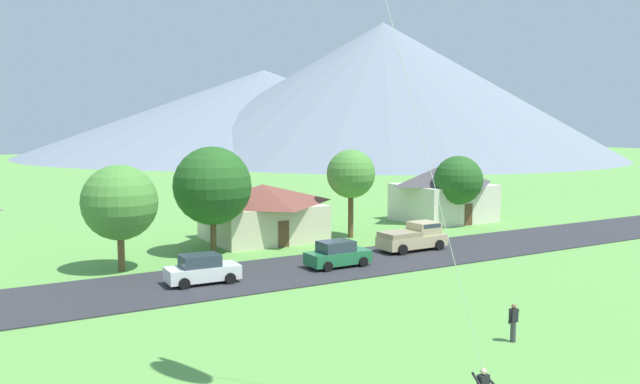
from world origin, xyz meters
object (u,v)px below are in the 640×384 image
(tree_right_of_center, at_px, (120,203))
(parked_car_white_mid_east, at_px, (202,270))
(tree_center, at_px, (351,174))
(pickup_truck_sand_west_side, at_px, (414,237))
(watcher_person, at_px, (513,322))
(house_left_center, at_px, (444,191))
(tree_left_of_center, at_px, (212,186))
(parked_car_green_west_end, at_px, (337,254))
(house_right_center, at_px, (263,211))
(tree_near_left, at_px, (458,180))

(tree_right_of_center, xyz_separation_m, parked_car_white_mid_east, (3.21, -5.93, -3.48))
(tree_center, distance_m, pickup_truck_sand_west_side, 8.16)
(watcher_person, bearing_deg, house_left_center, 54.11)
(house_left_center, relative_size, tree_center, 1.21)
(house_left_center, relative_size, tree_left_of_center, 1.14)
(house_left_center, distance_m, parked_car_white_mid_east, 30.93)
(tree_right_of_center, height_order, parked_car_green_west_end, tree_right_of_center)
(tree_center, bearing_deg, parked_car_white_mid_east, -151.47)
(house_right_center, relative_size, tree_near_left, 1.42)
(tree_center, xyz_separation_m, tree_right_of_center, (-18.99, -2.65, -0.84))
(house_left_center, bearing_deg, tree_center, -165.18)
(house_left_center, height_order, pickup_truck_sand_west_side, house_left_center)
(house_left_center, bearing_deg, pickup_truck_sand_west_side, -138.58)
(parked_car_green_west_end, xyz_separation_m, parked_car_white_mid_east, (-9.08, 0.25, 0.00))
(house_right_center, relative_size, tree_center, 1.26)
(house_right_center, xyz_separation_m, parked_car_white_mid_east, (-9.19, -11.31, -1.45))
(tree_near_left, bearing_deg, house_left_center, 71.22)
(tree_right_of_center, bearing_deg, tree_near_left, 5.18)
(parked_car_green_west_end, bearing_deg, house_left_center, 32.15)
(tree_near_left, distance_m, parked_car_white_mid_east, 28.91)
(house_right_center, distance_m, tree_center, 7.69)
(house_left_center, relative_size, pickup_truck_sand_west_side, 1.66)
(parked_car_green_west_end, height_order, parked_car_white_mid_east, same)
(tree_near_left, bearing_deg, parked_car_green_west_end, -153.91)
(house_left_center, height_order, house_right_center, house_left_center)
(tree_near_left, bearing_deg, parked_car_white_mid_east, -162.36)
(parked_car_white_mid_east, distance_m, pickup_truck_sand_west_side, 16.85)
(tree_left_of_center, distance_m, tree_center, 12.00)
(tree_right_of_center, xyz_separation_m, watcher_person, (11.32, -22.12, -3.47))
(pickup_truck_sand_west_side, bearing_deg, watcher_person, -115.93)
(tree_center, bearing_deg, tree_left_of_center, -177.80)
(tree_center, relative_size, tree_right_of_center, 1.07)
(house_left_center, height_order, parked_car_white_mid_east, house_left_center)
(house_left_center, height_order, tree_center, tree_center)
(tree_center, bearing_deg, watcher_person, -107.21)
(house_right_center, distance_m, parked_car_green_west_end, 11.65)
(parked_car_white_mid_east, distance_m, watcher_person, 18.11)
(parked_car_white_mid_east, bearing_deg, tree_right_of_center, 118.38)
(tree_center, height_order, pickup_truck_sand_west_side, tree_center)
(house_right_center, bearing_deg, house_left_center, 1.88)
(house_right_center, distance_m, tree_right_of_center, 13.66)
(pickup_truck_sand_west_side, xyz_separation_m, watcher_person, (-8.66, -17.80, -0.18))
(tree_center, bearing_deg, house_right_center, 157.58)
(house_right_center, xyz_separation_m, tree_center, (6.60, -2.72, 2.87))
(tree_near_left, height_order, tree_right_of_center, tree_right_of_center)
(tree_right_of_center, bearing_deg, watcher_person, -62.89)
(parked_car_green_west_end, xyz_separation_m, watcher_person, (-0.97, -15.94, 0.01))
(tree_left_of_center, bearing_deg, house_right_center, 30.54)
(house_right_center, distance_m, parked_car_white_mid_east, 14.64)
(tree_near_left, relative_size, tree_center, 0.89)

